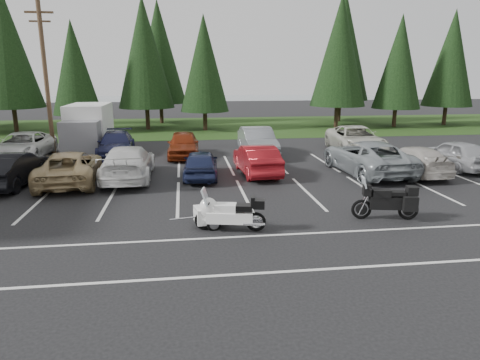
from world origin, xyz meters
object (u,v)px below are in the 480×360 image
car_near_1 (12,169)px  car_far_2 (183,144)px  cargo_trailer (211,216)px  utility_pole (46,76)px  car_near_7 (413,160)px  touring_motorcycle (230,210)px  car_near_5 (257,159)px  car_near_6 (367,157)px  car_far_4 (356,139)px  adventure_motorcycle (386,198)px  car_near_2 (70,167)px  car_near_4 (201,164)px  car_far_1 (116,144)px  car_near_3 (128,163)px  car_far_3 (257,142)px  box_truck (87,128)px  car_far_0 (23,146)px  car_near_8 (455,154)px

car_near_1 → car_far_2: car_near_1 is taller
car_far_2 → cargo_trailer: car_far_2 is taller
utility_pole → car_near_7: (19.35, -8.28, -4.01)m
car_near_1 → touring_motorcycle: bearing=146.8°
utility_pole → car_near_5: 14.30m
car_near_6 → car_far_4: (1.72, 5.67, -0.01)m
utility_pole → adventure_motorcycle: utility_pole is taller
car_near_2 → car_far_2: 7.65m
utility_pole → car_near_2: size_ratio=1.69×
car_near_2 → cargo_trailer: (5.96, -6.43, -0.40)m
car_near_4 → car_far_1: car_far_1 is taller
car_near_3 → car_far_1: 6.14m
car_near_7 → car_near_4: bearing=-5.4°
car_far_3 → box_truck: bearing=163.5°
car_far_0 → touring_motorcycle: 16.95m
car_near_3 → car_far_0: 8.83m
car_far_0 → touring_motorcycle: size_ratio=2.18×
car_far_2 → cargo_trailer: 12.15m
car_near_3 → car_far_2: car_near_3 is taller
car_far_1 → adventure_motorcycle: (10.80, -12.95, 0.04)m
car_near_4 → car_near_5: bearing=-168.3°
car_far_4 → car_near_5: bearing=-139.8°
car_near_2 → touring_motorcycle: (6.53, -6.92, -0.04)m
car_far_3 → car_near_4: bearing=-125.6°
utility_pole → car_near_3: (5.48, -7.56, -3.90)m
car_near_7 → car_far_2: bearing=-30.0°
car_far_3 → adventure_motorcycle: car_far_3 is taller
utility_pole → adventure_motorcycle: (14.87, -14.53, -3.93)m
car_far_1 → box_truck: bearing=131.0°
car_far_2 → touring_motorcycle: size_ratio=1.76×
car_near_4 → car_far_0: (-10.03, 5.96, 0.09)m
cargo_trailer → adventure_motorcycle: adventure_motorcycle is taller
box_truck → car_near_2: 8.59m
car_far_3 → car_far_1: bearing=173.3°
box_truck → car_near_3: (3.48, -8.06, -0.65)m
car_near_1 → car_far_3: (12.00, 5.63, 0.08)m
car_near_5 → car_far_0: bearing=-27.3°
car_far_2 → touring_motorcycle: bearing=-82.1°
car_near_3 → adventure_motorcycle: car_near_3 is taller
box_truck → car_near_8: box_truck is taller
car_near_8 → car_near_3: bearing=-5.5°
car_far_4 → car_near_2: bearing=-155.1°
car_near_2 → car_far_4: car_far_4 is taller
car_far_0 → car_far_2: bearing=-3.0°
car_far_1 → touring_motorcycle: 14.40m
car_far_3 → touring_motorcycle: size_ratio=2.02×
car_far_1 → car_near_1: bearing=-122.5°
car_near_6 → car_far_1: 14.49m
utility_pole → car_far_0: 4.46m
car_near_2 → car_near_5: 8.72m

